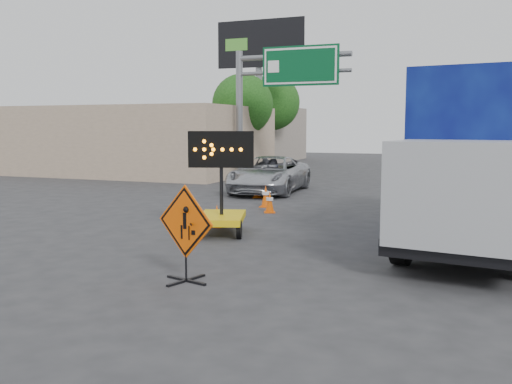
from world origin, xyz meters
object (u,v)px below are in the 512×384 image
Objects in this scene: arrow_board at (222,211)px; pickup_truck at (270,174)px; box_truck at (486,169)px; construction_sign at (186,231)px.

arrow_board is 9.74m from pickup_truck.
arrow_board is at bearing -163.33° from box_truck.
arrow_board is at bearing -81.22° from pickup_truck.
box_truck is (8.65, -8.48, 1.07)m from pickup_truck.
construction_sign is 0.32× the size of pickup_truck.
box_truck is at bearing -9.32° from arrow_board.
box_truck reaches higher than arrow_board.
box_truck is at bearing -48.25° from pickup_truck.
pickup_truck is (-3.51, 14.04, -0.17)m from construction_sign.
box_truck is (5.14, 5.56, 0.90)m from construction_sign.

